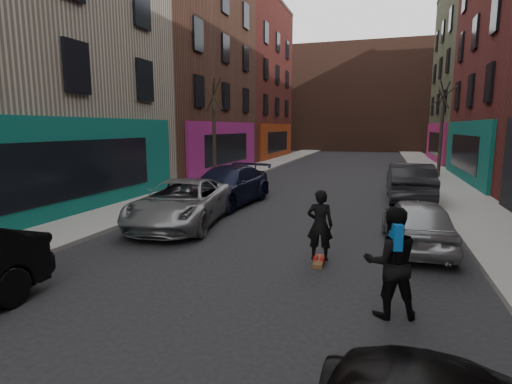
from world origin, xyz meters
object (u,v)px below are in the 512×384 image
Objects in this scene: parked_right_far at (417,223)px; parked_left_far at (182,202)px; skateboard at (319,261)px; parked_left_end at (227,186)px; skateboarder at (320,225)px; tree_right_far at (442,121)px; parked_right_end at (409,182)px; pedestrian at (391,262)px; tree_left_far at (214,123)px.

parked_left_far is at bearing -6.77° from parked_right_far.
parked_right_far reaches higher than skateboard.
skateboarder reaches higher than parked_left_end.
parked_right_far is at bearing 39.58° from skateboard.
parked_left_end is (0.14, 3.57, 0.05)m from parked_left_far.
tree_right_far is 9.17m from parked_right_end.
tree_right_far is at bearing -102.07° from parked_right_far.
pedestrian reaches higher than skateboarder.
pedestrian is (6.20, -8.30, 0.16)m from parked_left_end.
tree_right_far is 1.37× the size of parked_right_end.
parked_left_far is (2.86, -9.34, -2.65)m from tree_left_far.
parked_right_end is 3.00× the size of skateboarder.
skateboarder is at bearing -56.94° from tree_left_far.
parked_right_end is (10.19, -2.48, -2.56)m from tree_left_far.
tree_left_far is at bearing 99.18° from parked_left_far.
skateboarder reaches higher than parked_left_far.
parked_left_end is at bearing -33.20° from parked_right_far.
tree_left_far is at bearing 120.52° from skateboard.
parked_left_far is 3.57m from parked_left_end.
parked_right_end is at bearing -107.52° from skateboarder.
pedestrian reaches higher than parked_left_end.
tree_left_far is 10.80m from parked_right_end.
tree_left_far reaches higher than parked_left_far.
tree_left_far reaches higher than parked_right_end.
parked_right_far is at bearing -24.49° from parked_left_end.
parked_left_far is 0.98× the size of parked_left_end.
tree_right_far reaches higher than parked_left_end.
pedestrian reaches higher than parked_right_end.
parked_right_far is 7.31m from parked_right_end.
tree_left_far is at bearing -154.18° from tree_right_far.
parked_left_far reaches higher than parked_right_far.
pedestrian is (9.20, -14.07, -2.44)m from tree_left_far.
parked_left_far is at bearing 150.29° from skateboard.
skateboard is at bearing -56.94° from tree_left_far.
pedestrian is at bearing -47.79° from parked_left_end.
pedestrian reaches higher than skateboard.
skateboarder is at bearing -46.75° from parked_left_end.
parked_right_far is 3.11m from skateboard.
parked_right_far is 3.06m from skateboarder.
parked_right_end is at bearing -110.25° from pedestrian.
skateboard is 2.85m from pedestrian.
parked_left_far is at bearing -52.09° from pedestrian.
parked_right_far is (7.09, -0.44, -0.06)m from parked_left_far.
parked_right_end reaches higher than skateboard.
skateboard is 0.43× the size of pedestrian.
parked_left_end is 7.69m from skateboard.
tree_right_far is 16.22m from parked_right_far.
skateboarder is at bearing -71.55° from pedestrian.
tree_left_far is 8.12× the size of skateboard.
tree_right_far is 18.61m from skateboarder.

